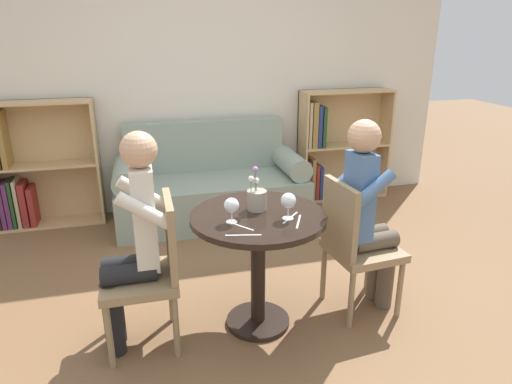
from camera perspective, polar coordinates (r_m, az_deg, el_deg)
name	(u,v)px	position (r m, az deg, el deg)	size (l,w,h in m)	color
ground_plane	(258,323)	(3.03, 0.25, -16.01)	(16.00, 16.00, 0.00)	brown
back_wall	(200,74)	(4.65, -7.02, 14.43)	(5.20, 0.05, 2.70)	silver
round_table	(258,242)	(2.74, 0.27, -6.32)	(0.80, 0.80, 0.75)	black
couch	(211,188)	(4.45, -5.69, 0.53)	(1.79, 0.80, 0.92)	gray
bookshelf_left	(30,171)	(4.71, -26.42, 2.31)	(0.98, 0.28, 1.17)	tan
bookshelf_right	(332,146)	(5.01, 9.43, 5.64)	(0.98, 0.28, 1.17)	tan
chair_left	(151,267)	(2.69, -12.94, -9.15)	(0.42, 0.42, 0.90)	#937A56
chair_right	(354,242)	(2.98, 12.15, -6.11)	(0.46, 0.46, 0.90)	#937A56
person_left	(133,241)	(2.61, -15.18, -5.90)	(0.42, 0.34, 1.28)	black
person_right	(368,214)	(2.95, 13.80, -2.63)	(0.44, 0.37, 1.28)	brown
wine_glass_left	(232,206)	(2.52, -3.08, -1.77)	(0.09, 0.09, 0.14)	white
wine_glass_right	(288,201)	(2.57, 4.07, -1.13)	(0.09, 0.09, 0.15)	white
flower_vase	(257,198)	(2.71, 0.08, -0.78)	(0.12, 0.12, 0.27)	#9E9384
knife_left_setting	(290,218)	(2.62, 4.32, -3.22)	(0.14, 0.15, 0.00)	silver
fork_left_setting	(243,235)	(2.40, -1.60, -5.41)	(0.19, 0.05, 0.00)	silver
knife_right_setting	(299,222)	(2.57, 5.34, -3.70)	(0.09, 0.18, 0.00)	silver
fork_right_setting	(240,226)	(2.50, -1.99, -4.26)	(0.12, 0.16, 0.00)	silver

